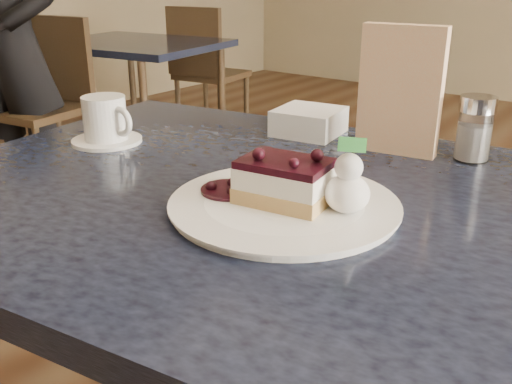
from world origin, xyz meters
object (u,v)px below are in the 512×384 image
Objects in this scene: cheesecake_slice at (285,181)px; bg_table_far_left at (142,149)px; patron at (12,45)px; main_table at (298,246)px; coffee_set at (106,122)px; dessert_plate at (284,206)px.

bg_table_far_left is at bearing 135.03° from cheesecake_slice.
cheesecake_slice is at bearing -39.36° from patron.
main_table is at bearing 90.00° from cheesecake_slice.
bg_table_far_left is at bearing 70.24° from patron.
main_table is 9.94× the size of cheesecake_slice.
patron is (-0.03, -0.78, 0.74)m from bg_table_far_left.
cheesecake_slice is at bearing -7.51° from coffee_set.
dessert_plate is (0.01, -0.06, 0.09)m from main_table.
patron reaches higher than main_table.
coffee_set is at bearing -50.86° from bg_table_far_left.
coffee_set is 0.10× the size of patron.
patron is at bearing 150.76° from main_table.
cheesecake_slice is 0.95× the size of coffee_set.
cheesecake_slice is at bearing -90.00° from main_table.
cheesecake_slice reaches higher than main_table.
cheesecake_slice is at bearing -45.22° from bg_table_far_left.
main_table reaches higher than bg_table_far_left.
cheesecake_slice is 2.54m from patron.
patron is (-2.35, 0.90, 0.06)m from main_table.
main_table is 0.79× the size of bg_table_far_left.
coffee_set is at bearing 164.12° from cheesecake_slice.
patron is at bearing 154.57° from coffee_set.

